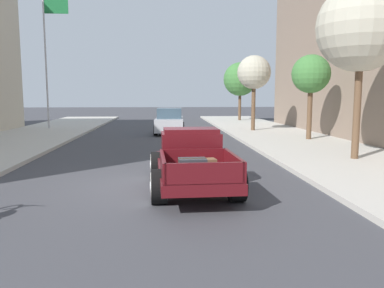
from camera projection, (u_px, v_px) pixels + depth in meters
name	position (u px, v px, depth m)	size (l,w,h in m)	color
ground_plane	(148.00, 185.00, 10.52)	(140.00, 140.00, 0.00)	#3D3D42
hotrod_truck_maroon	(191.00, 159.00, 10.30)	(2.30, 4.99, 1.58)	#510F14
car_background_silver	(170.00, 122.00, 24.65)	(2.02, 4.38, 1.65)	#B7B7BC
flagpole	(49.00, 47.00, 26.36)	(1.74, 0.16, 9.16)	#B2B2B7
street_tree_nearest	(361.00, 27.00, 13.48)	(3.15, 3.15, 6.28)	brown
street_tree_second	(311.00, 75.00, 19.91)	(2.00, 2.00, 4.41)	brown
street_tree_third	(254.00, 73.00, 25.02)	(2.19, 2.19, 4.90)	brown
street_tree_farthest	(240.00, 79.00, 35.39)	(3.08, 3.08, 5.34)	brown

